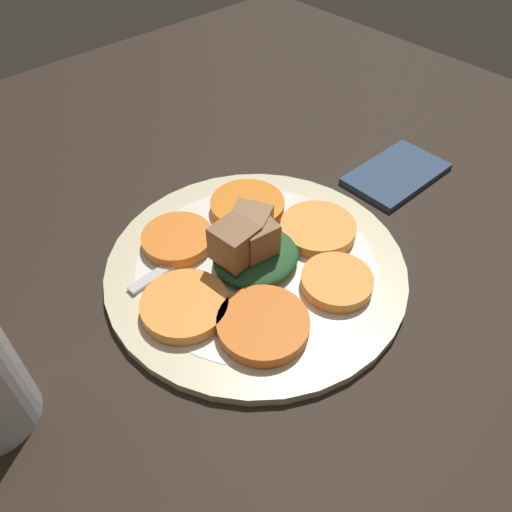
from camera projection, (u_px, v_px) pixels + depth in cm
name	position (u px, v px, depth cm)	size (l,w,h in cm)	color
table_slab	(256.00, 276.00, 52.85)	(120.00, 120.00, 2.00)	black
plate	(256.00, 267.00, 51.76)	(30.93, 30.93, 1.05)	beige
carrot_slice_0	(247.00, 206.00, 56.79)	(8.43, 8.43, 1.25)	orange
carrot_slice_1	(177.00, 239.00, 52.92)	(7.59, 7.59, 1.25)	orange
carrot_slice_2	(183.00, 304.00, 46.76)	(8.29, 8.29, 1.25)	orange
carrot_slice_3	(263.00, 324.00, 45.09)	(8.49, 8.49, 1.25)	orange
carrot_slice_4	(337.00, 282.00, 48.70)	(7.08, 7.08, 1.25)	orange
carrot_slice_5	(318.00, 229.00, 54.06)	(8.21, 8.21, 1.25)	#F99539
center_pile	(251.00, 246.00, 49.69)	(9.15, 8.23, 5.75)	#235128
fork	(212.00, 239.00, 53.56)	(20.05, 2.59, 0.40)	silver
napkin	(394.00, 172.00, 63.46)	(13.08, 7.85, 0.80)	#334766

